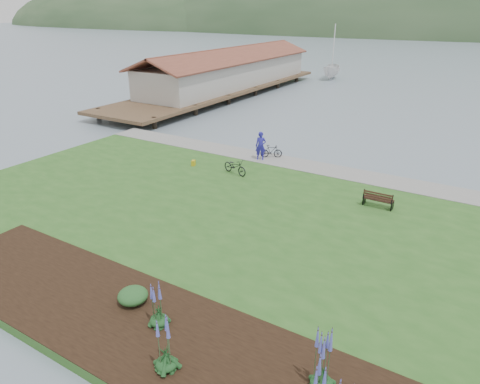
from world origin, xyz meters
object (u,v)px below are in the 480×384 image
object	(u,v)px
person	(261,144)
sailboat	(331,79)
park_bench	(378,199)
bicycle_a	(235,166)

from	to	relation	value
person	sailboat	xyz separation A→B (m)	(-9.25, 38.71, -1.52)
park_bench	person	world-z (taller)	person
park_bench	bicycle_a	xyz separation A→B (m)	(-8.71, 0.29, 0.03)
bicycle_a	park_bench	bearing A→B (deg)	-77.34
person	bicycle_a	distance (m)	3.17
bicycle_a	sailboat	size ratio (longest dim) A/B	0.08
person	sailboat	distance (m)	39.83
bicycle_a	sailboat	xyz separation A→B (m)	(-9.18, 41.82, -0.88)
person	bicycle_a	xyz separation A→B (m)	(-0.07, -3.11, -0.64)
bicycle_a	sailboat	bearing A→B (deg)	26.97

